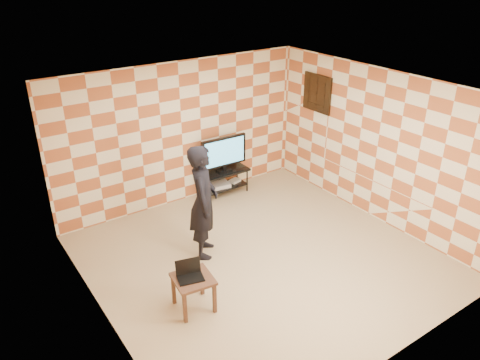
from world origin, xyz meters
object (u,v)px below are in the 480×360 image
at_px(tv_stand, 224,177).
at_px(person, 203,202).
at_px(side_table, 193,283).
at_px(tv, 224,153).

xyz_separation_m(tv_stand, person, (-1.39, -1.56, 0.56)).
bearing_deg(side_table, tv, 50.01).
xyz_separation_m(tv_stand, side_table, (-2.19, -2.61, 0.05)).
bearing_deg(tv, side_table, -129.99).
distance_m(side_table, person, 1.42).
height_order(tv, side_table, tv).
bearing_deg(person, side_table, 176.34).
height_order(tv_stand, tv, tv).
xyz_separation_m(tv_stand, tv, (0.00, -0.00, 0.52)).
xyz_separation_m(side_table, person, (0.80, 1.05, 0.52)).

